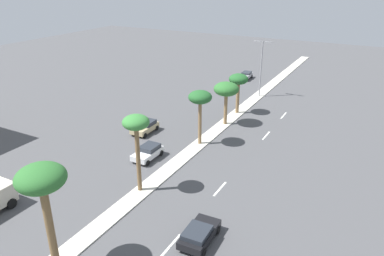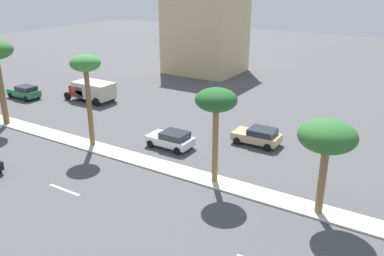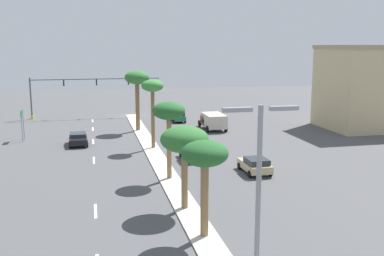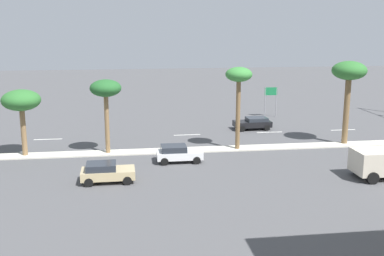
% 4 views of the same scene
% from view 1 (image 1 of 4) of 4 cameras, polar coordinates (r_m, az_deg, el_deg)
% --- Properties ---
extents(ground_plane, '(160.00, 160.00, 0.00)m').
position_cam_1_polar(ground_plane, '(44.07, 1.07, -2.63)').
color(ground_plane, '#4C4C4F').
extents(median_curb, '(1.80, 92.50, 0.12)m').
position_cam_1_polar(median_curb, '(52.65, 6.22, 1.69)').
color(median_curb, beige).
rests_on(median_curb, ground).
extents(lane_stripe_far, '(0.20, 2.80, 0.01)m').
position_cam_1_polar(lane_stripe_far, '(29.22, -3.26, -17.65)').
color(lane_stripe_far, silver).
rests_on(lane_stripe_far, ground).
extents(lane_stripe_trailing, '(0.20, 2.80, 0.01)m').
position_cam_1_polar(lane_stripe_trailing, '(35.62, 4.35, -9.38)').
color(lane_stripe_trailing, silver).
rests_on(lane_stripe_trailing, ground).
extents(lane_stripe_outboard, '(0.20, 2.80, 0.01)m').
position_cam_1_polar(lane_stripe_outboard, '(47.47, 11.42, -1.16)').
color(lane_stripe_outboard, silver).
rests_on(lane_stripe_outboard, ground).
extents(lane_stripe_leading, '(0.20, 2.80, 0.01)m').
position_cam_1_polar(lane_stripe_leading, '(54.73, 14.01, 1.89)').
color(lane_stripe_leading, silver).
rests_on(lane_stripe_leading, ground).
extents(palm_tree_mid, '(3.24, 3.24, 7.90)m').
position_cam_1_polar(palm_tree_mid, '(25.28, -22.27, -7.89)').
color(palm_tree_mid, brown).
rests_on(palm_tree_mid, median_curb).
extents(palm_tree_inboard, '(2.41, 2.41, 7.52)m').
position_cam_1_polar(palm_tree_inboard, '(32.59, -8.66, 0.17)').
color(palm_tree_inboard, brown).
rests_on(palm_tree_inboard, median_curb).
extents(palm_tree_right, '(2.75, 2.75, 6.57)m').
position_cam_1_polar(palm_tree_right, '(42.15, 1.27, 4.53)').
color(palm_tree_right, olive).
rests_on(palm_tree_right, median_curb).
extents(palm_tree_near, '(3.32, 3.32, 5.79)m').
position_cam_1_polar(palm_tree_near, '(48.56, 5.34, 5.92)').
color(palm_tree_near, olive).
rests_on(palm_tree_near, median_curb).
extents(palm_tree_center, '(2.76, 2.76, 5.79)m').
position_cam_1_polar(palm_tree_center, '(52.90, 7.22, 7.29)').
color(palm_tree_center, olive).
rests_on(palm_tree_center, median_curb).
extents(street_lamp_near, '(2.90, 0.24, 9.05)m').
position_cam_1_polar(street_lamp_near, '(61.07, 10.69, 9.72)').
color(street_lamp_near, gray).
rests_on(street_lamp_near, median_curb).
extents(sedan_tan_mid, '(2.14, 3.95, 1.45)m').
position_cam_1_polar(sedan_tan_mid, '(47.60, -7.27, 0.20)').
color(sedan_tan_mid, tan).
rests_on(sedan_tan_mid, ground).
extents(sedan_black_rear, '(2.24, 4.08, 1.33)m').
position_cam_1_polar(sedan_black_rear, '(29.04, 1.10, -16.07)').
color(sedan_black_rear, black).
rests_on(sedan_black_rear, ground).
extents(sedan_silver_right, '(2.10, 4.08, 1.28)m').
position_cam_1_polar(sedan_silver_right, '(72.70, 8.35, 8.09)').
color(sedan_silver_right, '#B2B2B7').
rests_on(sedan_silver_right, ground).
extents(sedan_white_left, '(2.03, 3.84, 1.42)m').
position_cam_1_polar(sedan_white_left, '(40.96, -6.83, -3.70)').
color(sedan_white_left, silver).
rests_on(sedan_white_left, ground).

